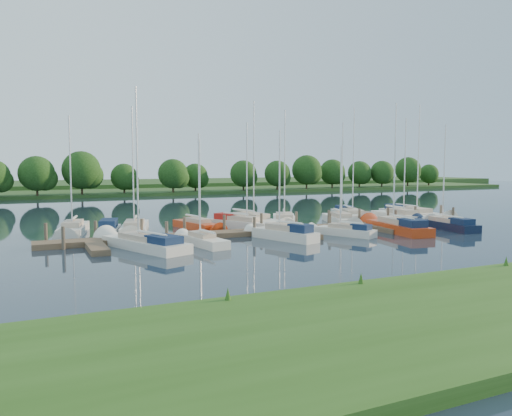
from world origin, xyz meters
name	(u,v)px	position (x,y,z in m)	size (l,w,h in m)	color
ground	(339,246)	(0.00, 0.00, 0.00)	(260.00, 260.00, 0.00)	#192633
dock	(290,231)	(0.00, 7.31, 0.20)	(40.00, 6.00, 0.40)	brown
mooring_pilings	(284,225)	(0.00, 8.43, 0.60)	(38.24, 2.84, 2.00)	#473D33
far_shore	(133,191)	(0.00, 75.00, 0.30)	(180.00, 30.00, 0.60)	#24441A
distant_hill	(113,184)	(0.00, 100.00, 0.70)	(220.00, 40.00, 1.40)	#2F5224
treeline	(167,173)	(3.82, 61.69, 4.19)	(147.07, 9.28, 8.15)	#38281C
sailboat_n_0	(73,231)	(-16.76, 14.27, 0.28)	(3.26, 7.99, 10.18)	silver
motorboat	(108,231)	(-14.13, 12.68, 0.34)	(2.78, 5.68, 1.58)	silver
sailboat_n_2	(134,230)	(-11.90, 13.14, 0.27)	(3.88, 8.78, 10.98)	silver
sailboat_n_3	(198,226)	(-6.25, 13.07, 0.27)	(2.85, 6.97, 8.88)	#B73310
sailboat_n_4	(243,225)	(-2.36, 11.82, 0.33)	(4.79, 7.42, 9.95)	silver
sailboat_n_5	(252,223)	(-0.87, 13.19, 0.28)	(4.09, 9.57, 12.10)	silver
sailboat_n_6	(284,222)	(2.31, 12.63, 0.27)	(5.43, 8.65, 11.32)	silver
sailboat_n_7	(341,221)	(7.74, 11.08, 0.28)	(3.93, 8.00, 10.26)	silver
sailboat_n_8	(351,216)	(11.52, 14.57, 0.31)	(4.90, 9.67, 12.16)	silver
sailboat_n_9	(402,218)	(14.95, 10.59, 0.28)	(2.44, 8.50, 10.92)	silver
sailboat_n_10	(414,215)	(18.05, 12.21, 0.32)	(2.62, 9.95, 12.53)	silver
sailboat_s_0	(142,244)	(-13.02, 4.87, 0.31)	(4.89, 9.05, 11.51)	silver
sailboat_s_1	(202,241)	(-8.79, 4.53, 0.27)	(2.28, 6.16, 7.90)	silver
sailboat_s_2	(283,235)	(-2.20, 4.38, 0.35)	(3.42, 6.68, 8.90)	silver
sailboat_s_3	(344,232)	(3.36, 4.26, 0.31)	(3.48, 5.73, 7.66)	silver
sailboat_s_4	(396,228)	(8.81, 4.28, 0.34)	(3.34, 9.09, 11.51)	#B73310
sailboat_s_5	(445,225)	(14.18, 3.93, 0.32)	(2.52, 7.71, 9.78)	black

